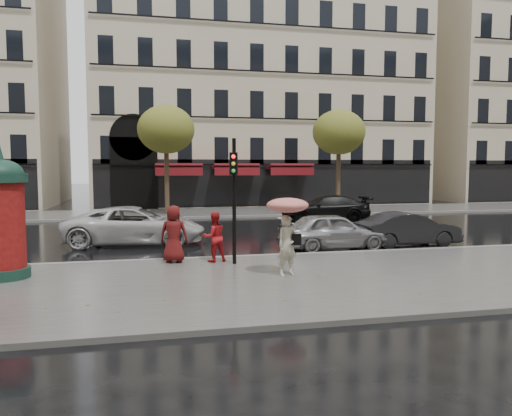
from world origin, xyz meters
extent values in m
plane|color=black|center=(0.00, 0.00, 0.00)|extent=(160.00, 160.00, 0.00)
cube|color=#474744|center=(0.00, -0.50, 0.06)|extent=(90.00, 7.00, 0.12)
cube|color=#474744|center=(0.00, 19.00, 0.06)|extent=(90.00, 6.00, 0.12)
cube|color=slate|center=(0.00, 3.00, 0.07)|extent=(90.00, 0.25, 0.14)
cube|color=slate|center=(0.00, 16.00, 0.07)|extent=(90.00, 0.25, 0.14)
cube|color=silver|center=(6.00, 9.60, 0.01)|extent=(3.60, 11.75, 0.01)
cube|color=#B7A88C|center=(6.00, 30.00, 10.00)|extent=(26.00, 14.00, 20.00)
cylinder|color=#38281C|center=(-2.00, 18.00, 2.60)|extent=(0.28, 0.28, 5.20)
ellipsoid|color=#435C1D|center=(-2.00, 18.00, 5.20)|extent=(3.40, 3.40, 2.89)
cylinder|color=#38281C|center=(9.00, 18.00, 2.60)|extent=(0.28, 0.28, 5.20)
ellipsoid|color=#435C1D|center=(9.00, 18.00, 5.20)|extent=(3.40, 3.40, 2.89)
imported|color=#BEB99C|center=(0.30, -0.06, 0.91)|extent=(0.67, 0.54, 1.59)
cylinder|color=black|center=(0.30, -0.06, 1.44)|extent=(0.02, 0.02, 1.00)
ellipsoid|color=#D52761|center=(0.30, -0.06, 1.97)|extent=(1.10, 1.10, 0.39)
cone|color=black|center=(0.30, -0.06, 2.19)|extent=(0.04, 0.04, 0.08)
cube|color=black|center=(0.53, -0.13, 1.07)|extent=(0.23, 0.11, 0.30)
imported|color=#AF151A|center=(-1.31, 2.24, 0.87)|extent=(0.83, 0.71, 1.50)
imported|color=#521010|center=(-2.50, 2.40, 0.98)|extent=(0.95, 0.74, 1.71)
cylinder|color=#143327|center=(-6.87, 1.22, 0.25)|extent=(1.24, 1.24, 0.27)
cylinder|color=maroon|center=(-6.87, 1.22, 1.49)|extent=(1.06, 1.06, 2.21)
cylinder|color=#143327|center=(-6.87, 1.22, 2.69)|extent=(1.27, 1.27, 0.22)
ellipsoid|color=#143327|center=(-6.87, 1.22, 2.78)|extent=(1.10, 1.10, 0.77)
cone|color=#143327|center=(-6.87, 1.22, 3.35)|extent=(0.18, 0.18, 0.40)
cylinder|color=black|center=(-0.77, 1.80, 1.96)|extent=(0.11, 0.11, 3.67)
cube|color=black|center=(-0.82, 1.60, 3.06)|extent=(0.26, 0.22, 0.64)
imported|color=#9D9CA1|center=(3.23, 4.20, 0.67)|extent=(4.00, 1.77, 1.34)
imported|color=black|center=(6.28, 4.29, 0.63)|extent=(3.90, 1.50, 1.27)
imported|color=beige|center=(-3.70, 6.94, 0.73)|extent=(5.49, 2.92, 1.47)
imported|color=black|center=(6.35, 13.21, 0.70)|extent=(5.05, 2.57, 1.40)
camera|label=1|loc=(-3.33, -12.51, 2.97)|focal=35.00mm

